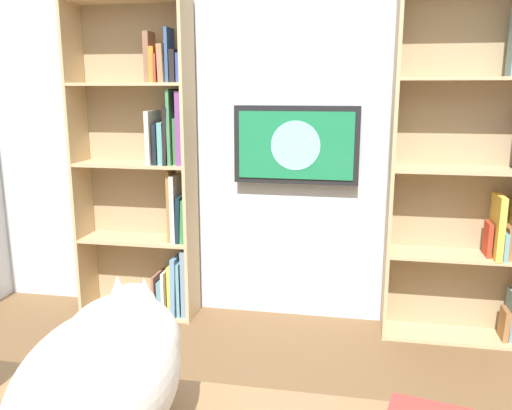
# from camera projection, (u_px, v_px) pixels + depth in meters

# --- Properties ---
(wall_back) EXTENTS (4.52, 0.06, 2.70)m
(wall_back) POSITION_uv_depth(u_px,v_px,m) (294.00, 122.00, 3.50)
(wall_back) COLOR silver
(wall_back) RESTS_ON ground
(bookshelf_left) EXTENTS (0.90, 0.28, 2.17)m
(bookshelf_left) POSITION_uv_depth(u_px,v_px,m) (484.00, 168.00, 3.18)
(bookshelf_left) COLOR tan
(bookshelf_left) RESTS_ON ground
(bookshelf_right) EXTENTS (0.81, 0.28, 2.13)m
(bookshelf_right) POSITION_uv_depth(u_px,v_px,m) (151.00, 173.00, 3.59)
(bookshelf_right) COLOR tan
(bookshelf_right) RESTS_ON ground
(wall_mounted_tv) EXTENTS (0.82, 0.07, 0.51)m
(wall_mounted_tv) POSITION_uv_depth(u_px,v_px,m) (296.00, 145.00, 3.45)
(wall_mounted_tv) COLOR black
(cat) EXTENTS (0.33, 0.67, 0.34)m
(cat) POSITION_uv_depth(u_px,v_px,m) (107.00, 371.00, 1.20)
(cat) COLOR white
(cat) RESTS_ON desk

